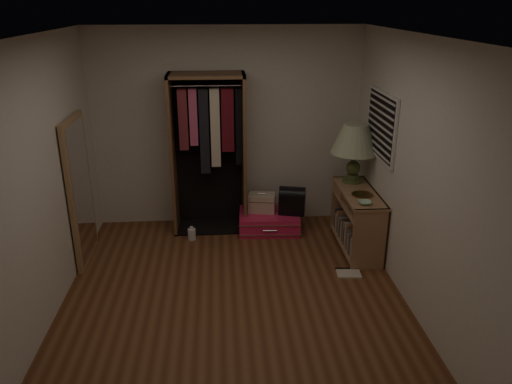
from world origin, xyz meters
TOP-DOWN VIEW (x-y plane):
  - ground at (0.00, 0.00)m, footprint 4.00×4.00m
  - room_walls at (0.08, 0.04)m, footprint 3.52×4.02m
  - console_bookshelf at (1.54, 1.04)m, footprint 0.42×1.12m
  - open_wardrobe at (-0.23, 1.77)m, footprint 0.95×0.50m
  - floor_mirror at (-1.70, 1.00)m, footprint 0.06×0.80m
  - pink_suitcase at (0.52, 1.60)m, footprint 0.84×0.63m
  - train_case at (0.43, 1.67)m, footprint 0.39×0.30m
  - black_bag at (0.82, 1.58)m, footprint 0.38×0.29m
  - table_lamp at (1.54, 1.35)m, footprint 0.71×0.71m
  - brass_tray at (1.54, 0.88)m, footprint 0.25×0.25m
  - ceramic_bowl at (1.49, 0.61)m, footprint 0.16×0.16m
  - white_jug at (-0.49, 1.39)m, footprint 0.12×0.12m
  - floor_book at (1.30, 0.40)m, footprint 0.28×0.23m

SIDE VIEW (x-z plane):
  - ground at x=0.00m, z-range 0.00..0.00m
  - floor_book at x=1.30m, z-range 0.00..0.02m
  - white_jug at x=-0.49m, z-range -0.01..0.17m
  - pink_suitcase at x=0.52m, z-range 0.00..0.25m
  - train_case at x=0.43m, z-range 0.24..0.50m
  - console_bookshelf at x=1.54m, z-range 0.02..0.77m
  - black_bag at x=0.82m, z-range 0.25..0.62m
  - brass_tray at x=1.54m, z-range 0.75..0.76m
  - ceramic_bowl at x=1.49m, z-range 0.75..0.79m
  - floor_mirror at x=-1.70m, z-range 0.00..1.70m
  - open_wardrobe at x=-0.23m, z-range 0.18..2.23m
  - table_lamp at x=1.54m, z-range 0.92..1.65m
  - room_walls at x=0.08m, z-range 0.20..2.80m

